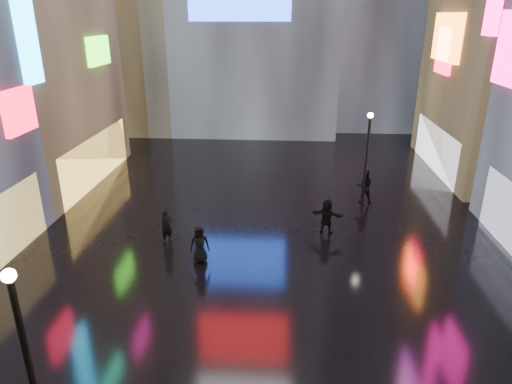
{
  "coord_description": "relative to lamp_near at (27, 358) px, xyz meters",
  "views": [
    {
      "loc": [
        0.88,
        -0.79,
        10.0
      ],
      "look_at": [
        0.0,
        12.0,
        5.0
      ],
      "focal_mm": 32.0,
      "sensor_mm": 36.0,
      "label": 1
    }
  ],
  "objects": [
    {
      "name": "pedestrian_7",
      "position": [
        10.03,
        16.78,
        -1.98
      ],
      "size": [
        0.97,
        0.78,
        1.93
      ],
      "primitive_type": "imported",
      "rotation": [
        0.0,
        0.0,
        3.09
      ],
      "color": "black",
      "rests_on": "ground"
    },
    {
      "name": "pedestrian_4",
      "position": [
        1.98,
        9.47,
        -2.1
      ],
      "size": [
        0.93,
        0.71,
        1.7
      ],
      "primitive_type": "imported",
      "rotation": [
        0.0,
        0.0,
        0.23
      ],
      "color": "black",
      "rests_on": "ground"
    },
    {
      "name": "lamp_far",
      "position": [
        9.96,
        16.55,
        0.0
      ],
      "size": [
        0.3,
        0.3,
        5.2
      ],
      "color": "black",
      "rests_on": "ground"
    },
    {
      "name": "lamp_near",
      "position": [
        0.0,
        0.0,
        0.0
      ],
      "size": [
        0.3,
        0.3,
        5.2
      ],
      "color": "black",
      "rests_on": "ground"
    },
    {
      "name": "pedestrian_6",
      "position": [
        0.13,
        11.12,
        -2.09
      ],
      "size": [
        0.72,
        0.73,
        1.7
      ],
      "primitive_type": "imported",
      "rotation": [
        0.0,
        0.0,
        0.83
      ],
      "color": "black",
      "rests_on": "ground"
    },
    {
      "name": "ground",
      "position": [
        4.69,
        13.15,
        -2.94
      ],
      "size": [
        140.0,
        140.0,
        0.0
      ],
      "primitive_type": "plane",
      "color": "black",
      "rests_on": "ground"
    },
    {
      "name": "umbrella_2",
      "position": [
        1.98,
        9.47,
        -0.77
      ],
      "size": [
        1.27,
        1.28,
        0.95
      ],
      "primitive_type": "imported",
      "rotation": [
        0.0,
        0.0,
        3.4
      ],
      "color": "black",
      "rests_on": "pedestrian_4"
    },
    {
      "name": "pedestrian_5",
      "position": [
        7.61,
        12.65,
        -2.06
      ],
      "size": [
        1.71,
        0.98,
        1.76
      ],
      "primitive_type": "imported",
      "rotation": [
        0.0,
        0.0,
        2.84
      ],
      "color": "black",
      "rests_on": "ground"
    }
  ]
}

